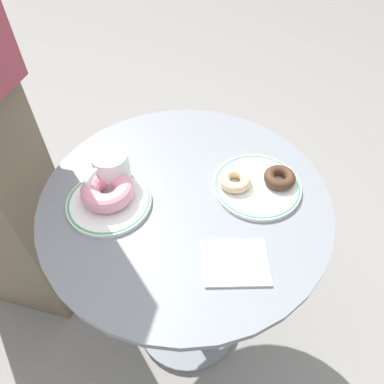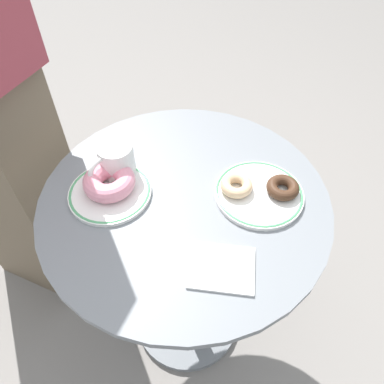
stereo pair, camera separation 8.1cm
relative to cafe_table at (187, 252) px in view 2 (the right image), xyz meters
name	(u,v)px [view 2 (the right image)]	position (x,y,z in m)	size (l,w,h in m)	color
ground_plane	(188,320)	(0.00, 0.00, -0.48)	(7.00, 7.00, 0.02)	gray
cafe_table	(187,252)	(0.00, 0.00, 0.00)	(0.67, 0.67, 0.71)	slate
plate_left	(111,192)	(-0.17, 0.01, 0.24)	(0.19, 0.19, 0.01)	white
plate_right	(260,192)	(0.17, 0.00, 0.24)	(0.20, 0.20, 0.01)	white
donut_pink_frosted	(110,181)	(-0.17, 0.02, 0.27)	(0.12, 0.12, 0.04)	pink
donut_chocolate	(284,188)	(0.22, 0.00, 0.26)	(0.07, 0.07, 0.02)	#422819
donut_glazed	(238,185)	(0.12, 0.01, 0.26)	(0.07, 0.07, 0.02)	#E0B789
paper_napkin	(223,268)	(0.07, -0.19, 0.24)	(0.13, 0.10, 0.01)	white
coffee_mug	(117,161)	(-0.16, 0.08, 0.28)	(0.10, 0.10, 0.09)	white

